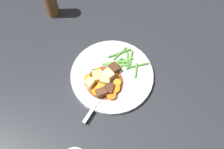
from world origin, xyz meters
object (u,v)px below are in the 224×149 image
object	(u,v)px
dinner_plate	(112,76)
meat_chunk_2	(109,89)
potato_chunk_2	(109,76)
meat_chunk_0	(101,93)
carrot_slice_5	(98,72)
fork	(101,97)
potato_chunk_0	(90,83)
carrot_slice_6	(117,83)
meat_chunk_3	(94,74)
carrot_slice_1	(97,91)
carrot_slice_2	(115,89)
carrot_slice_4	(114,74)
meat_chunk_1	(114,68)
carrot_slice_7	(111,95)
potato_chunk_3	(97,77)
potato_chunk_1	(106,80)
carrot_slice_3	(90,79)
carrot_slice_0	(102,87)

from	to	relation	value
dinner_plate	meat_chunk_2	bearing A→B (deg)	35.79
potato_chunk_2	meat_chunk_0	size ratio (longest dim) A/B	1.03
carrot_slice_5	fork	xyz separation A→B (m)	(0.05, 0.07, -0.01)
carrot_slice_5	potato_chunk_0	world-z (taller)	potato_chunk_0
carrot_slice_6	meat_chunk_3	size ratio (longest dim) A/B	1.05
potato_chunk_2	meat_chunk_3	distance (m)	0.05
dinner_plate	carrot_slice_1	world-z (taller)	carrot_slice_1
carrot_slice_2	carrot_slice_1	bearing A→B (deg)	-36.27
carrot_slice_4	carrot_slice_6	distance (m)	0.03
carrot_slice_2	carrot_slice_5	size ratio (longest dim) A/B	1.26
carrot_slice_6	potato_chunk_2	distance (m)	0.03
dinner_plate	meat_chunk_1	bearing A→B (deg)	-155.82
potato_chunk_0	carrot_slice_7	bearing A→B (deg)	106.33
meat_chunk_3	potato_chunk_3	bearing A→B (deg)	89.71
potato_chunk_2	potato_chunk_0	bearing A→B (deg)	-21.98
potato_chunk_1	potato_chunk_2	size ratio (longest dim) A/B	0.91
carrot_slice_5	potato_chunk_3	distance (m)	0.02
meat_chunk_0	fork	world-z (taller)	meat_chunk_0
meat_chunk_2	fork	distance (m)	0.03
carrot_slice_3	potato_chunk_2	xyz separation A→B (m)	(-0.05, 0.04, 0.01)
carrot_slice_0	potato_chunk_1	size ratio (longest dim) A/B	1.19
meat_chunk_1	fork	size ratio (longest dim) A/B	0.17
carrot_slice_6	potato_chunk_2	size ratio (longest dim) A/B	0.77
potato_chunk_1	meat_chunk_3	bearing A→B (deg)	-76.41
carrot_slice_3	carrot_slice_7	distance (m)	0.09
potato_chunk_3	meat_chunk_0	distance (m)	0.06
carrot_slice_1	potato_chunk_1	world-z (taller)	potato_chunk_1
potato_chunk_3	potato_chunk_0	bearing A→B (deg)	-0.08
potato_chunk_0	meat_chunk_1	bearing A→B (deg)	171.52
meat_chunk_0	potato_chunk_3	bearing A→B (deg)	-120.37
carrot_slice_7	fork	bearing A→B (deg)	-40.06
carrot_slice_2	carrot_slice_7	world-z (taller)	carrot_slice_7
carrot_slice_5	meat_chunk_3	distance (m)	0.01
meat_chunk_2	carrot_slice_7	bearing A→B (deg)	67.94
dinner_plate	carrot_slice_7	distance (m)	0.08
potato_chunk_3	carrot_slice_3	bearing A→B (deg)	-36.65
carrot_slice_0	potato_chunk_1	xyz separation A→B (m)	(-0.02, -0.01, 0.01)
meat_chunk_3	meat_chunk_2	bearing A→B (deg)	88.21
carrot_slice_0	meat_chunk_1	size ratio (longest dim) A/B	1.15
carrot_slice_3	carrot_slice_4	xyz separation A→B (m)	(-0.07, 0.04, 0.00)
carrot_slice_3	potato_chunk_3	distance (m)	0.03
meat_chunk_1	meat_chunk_2	size ratio (longest dim) A/B	0.94
carrot_slice_5	meat_chunk_0	world-z (taller)	meat_chunk_0
carrot_slice_0	carrot_slice_6	bearing A→B (deg)	153.79
carrot_slice_1	fork	distance (m)	0.02
carrot_slice_0	meat_chunk_3	xyz separation A→B (m)	(-0.01, -0.05, 0.00)
carrot_slice_6	meat_chunk_2	xyz separation A→B (m)	(0.03, -0.00, 0.01)
carrot_slice_6	carrot_slice_7	world-z (taller)	carrot_slice_7
carrot_slice_3	potato_chunk_3	size ratio (longest dim) A/B	1.06
potato_chunk_0	fork	xyz separation A→B (m)	(0.00, 0.05, -0.01)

